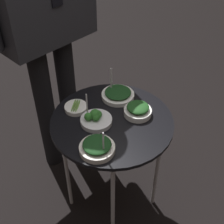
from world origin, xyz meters
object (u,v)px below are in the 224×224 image
at_px(bowl_spinach_far_rim, 138,110).
at_px(serving_cart, 112,129).
at_px(bowl_asparagus_back_left, 76,107).
at_px(bowl_spinach_front_left, 118,94).
at_px(bowl_spinach_front_center, 97,147).
at_px(bowl_broccoli_near_rim, 96,118).

bearing_deg(bowl_spinach_far_rim, serving_cart, 152.65).
bearing_deg(bowl_asparagus_back_left, bowl_spinach_front_left, -20.65).
bearing_deg(bowl_spinach_far_rim, bowl_asparagus_back_left, 126.99).
height_order(serving_cart, bowl_asparagus_back_left, bowl_asparagus_back_left).
height_order(bowl_spinach_far_rim, bowl_spinach_front_left, bowl_spinach_front_left).
bearing_deg(serving_cart, bowl_spinach_front_center, -153.78).
bearing_deg(serving_cart, bowl_spinach_front_left, 34.41).
xyz_separation_m(bowl_asparagus_back_left, bowl_spinach_front_left, (0.21, -0.08, 0.01)).
xyz_separation_m(serving_cart, bowl_spinach_far_rim, (0.11, -0.06, 0.09)).
relative_size(serving_cart, bowl_spinach_far_rim, 5.10).
relative_size(bowl_spinach_far_rim, bowl_asparagus_back_left, 1.19).
bearing_deg(serving_cart, bowl_spinach_far_rim, -27.35).
distance_m(serving_cart, bowl_asparagus_back_left, 0.20).
height_order(bowl_asparagus_back_left, bowl_spinach_front_center, bowl_spinach_front_center).
relative_size(bowl_asparagus_back_left, bowl_spinach_front_center, 0.73).
distance_m(serving_cart, bowl_broccoli_near_rim, 0.11).
bearing_deg(bowl_asparagus_back_left, bowl_spinach_front_center, -113.30).
relative_size(serving_cart, bowl_broccoli_near_rim, 4.29).
xyz_separation_m(bowl_broccoli_near_rim, bowl_spinach_far_rim, (0.18, -0.10, 0.00)).
xyz_separation_m(serving_cart, bowl_asparagus_back_left, (-0.07, 0.18, 0.07)).
height_order(bowl_spinach_far_rim, bowl_asparagus_back_left, bowl_spinach_far_rim).
bearing_deg(bowl_asparagus_back_left, bowl_spinach_far_rim, -53.01).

